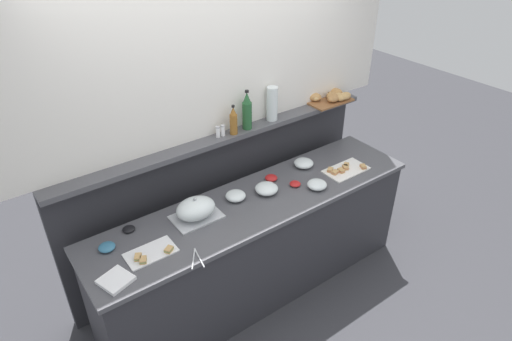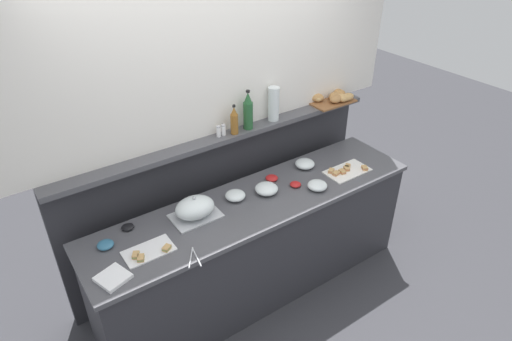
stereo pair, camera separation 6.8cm
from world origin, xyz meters
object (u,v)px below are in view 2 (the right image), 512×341
at_px(condiment_bowl_teal, 272,178).
at_px(water_carafe, 274,104).
at_px(serving_cloche, 195,208).
at_px(vinegar_bottle_amber, 234,121).
at_px(glass_bowl_small, 317,186).
at_px(pepper_shaker, 224,130).
at_px(sandwich_platter_rear, 149,252).
at_px(glass_bowl_medium, 235,196).
at_px(serving_tongs, 194,257).
at_px(bread_basket, 333,98).
at_px(sandwich_platter_side, 346,171).
at_px(condiment_bowl_cream, 105,245).
at_px(condiment_bowl_red, 128,227).
at_px(salt_shaker, 219,131).
at_px(condiment_bowl_dark, 295,184).
at_px(glass_bowl_extra, 266,189).
at_px(napkin_stack, 113,278).
at_px(wine_bottle_green, 248,112).
at_px(glass_bowl_large, 305,164).

height_order(condiment_bowl_teal, water_carafe, water_carafe).
bearing_deg(serving_cloche, vinegar_bottle_amber, 29.93).
distance_m(glass_bowl_small, pepper_shaker, 0.84).
xyz_separation_m(sandwich_platter_rear, pepper_shaker, (0.87, 0.49, 0.41)).
relative_size(glass_bowl_medium, condiment_bowl_teal, 1.52).
height_order(serving_tongs, bread_basket, bread_basket).
distance_m(sandwich_platter_side, condiment_bowl_cream, 1.94).
bearing_deg(condiment_bowl_red, water_carafe, 7.83).
xyz_separation_m(vinegar_bottle_amber, salt_shaker, (-0.13, 0.02, -0.06)).
bearing_deg(glass_bowl_small, condiment_bowl_dark, 132.67).
bearing_deg(sandwich_platter_rear, glass_bowl_extra, 6.51).
relative_size(serving_tongs, bread_basket, 0.46).
bearing_deg(water_carafe, glass_bowl_medium, -151.66).
distance_m(serving_cloche, bread_basket, 1.64).
xyz_separation_m(sandwich_platter_side, glass_bowl_small, (-0.36, -0.05, 0.02)).
bearing_deg(serving_tongs, bread_basket, 21.22).
xyz_separation_m(glass_bowl_medium, glass_bowl_small, (0.59, -0.25, 0.00)).
xyz_separation_m(serving_tongs, napkin_stack, (-0.48, 0.11, 0.01)).
height_order(glass_bowl_small, condiment_bowl_red, glass_bowl_small).
height_order(glass_bowl_small, glass_bowl_extra, glass_bowl_extra).
bearing_deg(salt_shaker, condiment_bowl_dark, -46.18).
height_order(condiment_bowl_dark, napkin_stack, condiment_bowl_dark).
height_order(serving_cloche, water_carafe, water_carafe).
relative_size(condiment_bowl_dark, napkin_stack, 0.51).
xyz_separation_m(glass_bowl_small, glass_bowl_extra, (-0.35, 0.18, 0.00)).
bearing_deg(napkin_stack, water_carafe, 19.99).
distance_m(condiment_bowl_red, vinegar_bottle_amber, 1.09).
height_order(glass_bowl_medium, condiment_bowl_teal, glass_bowl_medium).
bearing_deg(salt_shaker, serving_cloche, -140.83).
xyz_separation_m(condiment_bowl_teal, salt_shaker, (-0.32, 0.26, 0.40)).
bearing_deg(condiment_bowl_dark, serving_tongs, -165.89).
height_order(serving_tongs, vinegar_bottle_amber, vinegar_bottle_amber).
height_order(wine_bottle_green, water_carafe, wine_bottle_green).
xyz_separation_m(sandwich_platter_side, condiment_bowl_dark, (-0.48, 0.08, 0.00)).
xyz_separation_m(wine_bottle_green, water_carafe, (0.25, 0.01, -0.00)).
distance_m(salt_shaker, water_carafe, 0.52).
height_order(glass_bowl_large, vinegar_bottle_amber, vinegar_bottle_amber).
bearing_deg(condiment_bowl_teal, wine_bottle_green, 102.42).
relative_size(glass_bowl_small, condiment_bowl_dark, 1.75).
distance_m(condiment_bowl_red, pepper_shaker, 1.00).
xyz_separation_m(glass_bowl_extra, serving_tongs, (-0.79, -0.32, -0.03)).
height_order(glass_bowl_large, condiment_bowl_dark, glass_bowl_large).
height_order(glass_bowl_medium, pepper_shaker, pepper_shaker).
relative_size(sandwich_platter_rear, serving_tongs, 1.72).
distance_m(condiment_bowl_teal, condiment_bowl_cream, 1.35).
bearing_deg(glass_bowl_medium, wine_bottle_green, 42.92).
relative_size(condiment_bowl_dark, salt_shaker, 1.01).
relative_size(condiment_bowl_cream, water_carafe, 0.38).
relative_size(wine_bottle_green, vinegar_bottle_amber, 1.34).
height_order(glass_bowl_extra, condiment_bowl_dark, glass_bowl_extra).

